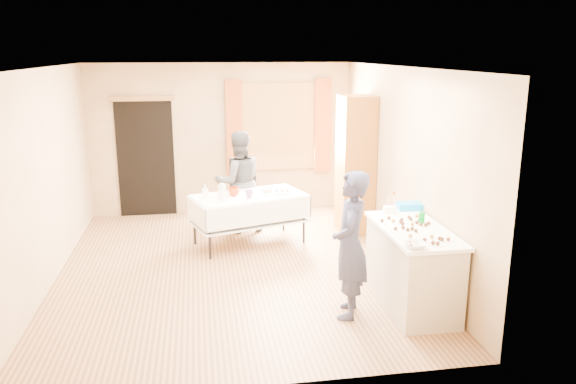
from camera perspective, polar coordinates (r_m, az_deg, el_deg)
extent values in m
cube|color=#9E7047|center=(7.55, -5.48, -7.73)|extent=(4.50, 5.50, 0.02)
cube|color=white|center=(7.00, -5.99, 12.57)|extent=(4.50, 5.50, 0.02)
cube|color=tan|center=(9.87, -6.77, 5.37)|extent=(4.50, 0.02, 2.60)
cube|color=tan|center=(4.51, -3.43, -5.27)|extent=(4.50, 0.02, 2.60)
cube|color=tan|center=(7.38, -23.51, 1.28)|extent=(0.02, 5.50, 2.60)
cube|color=tan|center=(7.63, 11.47, 2.59)|extent=(0.02, 5.50, 2.60)
cube|color=olive|center=(9.90, -0.97, 6.66)|extent=(1.32, 0.06, 1.52)
cube|color=white|center=(9.88, -0.96, 6.65)|extent=(1.20, 0.02, 1.40)
cube|color=#984B20|center=(9.77, -5.49, 6.49)|extent=(0.28, 0.06, 1.65)
cube|color=#984B20|center=(9.99, 3.53, 6.70)|extent=(0.28, 0.06, 1.65)
cube|color=black|center=(9.92, -14.24, 3.32)|extent=(0.95, 0.04, 2.00)
cube|color=olive|center=(9.76, -14.62, 9.17)|extent=(1.05, 0.06, 0.08)
cube|color=#92561D|center=(8.77, 6.86, 2.73)|extent=(0.50, 0.60, 2.14)
cube|color=#BEB69E|center=(6.47, 12.45, -7.64)|extent=(0.63, 1.40, 0.86)
cube|color=white|center=(6.31, 12.67, -3.76)|extent=(0.69, 1.45, 0.04)
cube|color=white|center=(8.22, -4.00, -0.42)|extent=(1.76, 1.24, 0.04)
cube|color=black|center=(9.25, -4.67, -0.41)|extent=(0.51, 0.51, 0.06)
cube|color=black|center=(9.37, -4.61, 1.58)|extent=(0.44, 0.11, 0.63)
imported|color=#232646|center=(6.00, 6.34, -5.37)|extent=(0.80, 0.71, 1.60)
imported|color=black|center=(8.82, -5.03, 1.03)|extent=(0.96, 0.84, 1.60)
cylinder|color=#02861D|center=(6.50, 13.43, -2.55)|extent=(0.08, 0.08, 0.12)
imported|color=white|center=(5.69, 12.76, -5.28)|extent=(0.25, 0.25, 0.05)
cube|color=white|center=(6.82, 10.32, -1.78)|extent=(0.17, 0.13, 0.08)
cube|color=#0A8AE5|center=(7.02, 12.23, -1.41)|extent=(0.31, 0.22, 0.08)
cylinder|color=silver|center=(7.92, -6.73, -0.08)|extent=(0.15, 0.15, 0.22)
imported|color=#AF2C07|center=(8.17, -5.52, 0.05)|extent=(0.30, 0.30, 0.12)
imported|color=red|center=(8.02, -3.97, -0.23)|extent=(0.20, 0.20, 0.11)
imported|color=white|center=(8.39, -2.18, 0.25)|extent=(0.28, 0.28, 0.06)
cube|color=white|center=(8.29, -0.61, -0.04)|extent=(0.28, 0.21, 0.02)
imported|color=white|center=(8.12, -8.40, 0.11)|extent=(0.09, 0.09, 0.19)
sphere|color=#3F2314|center=(5.77, 12.24, -5.04)|extent=(0.04, 0.04, 0.04)
sphere|color=#35190D|center=(6.63, 12.20, -2.52)|extent=(0.04, 0.04, 0.04)
sphere|color=#35190D|center=(5.81, 14.97, -5.07)|extent=(0.04, 0.04, 0.04)
sphere|color=#35190D|center=(5.89, 13.71, -4.72)|extent=(0.04, 0.04, 0.04)
sphere|color=#35190D|center=(6.38, 13.84, -3.26)|extent=(0.04, 0.04, 0.04)
sphere|color=#35190D|center=(6.16, 12.87, -3.83)|extent=(0.04, 0.04, 0.04)
sphere|color=#3F2314|center=(6.00, 14.39, -4.40)|extent=(0.04, 0.04, 0.04)
sphere|color=#35190D|center=(5.95, 15.38, -4.63)|extent=(0.04, 0.04, 0.04)
sphere|color=#35190D|center=(6.23, 11.61, -3.55)|extent=(0.04, 0.04, 0.04)
sphere|color=#35190D|center=(6.56, 12.36, -2.68)|extent=(0.04, 0.04, 0.04)
sphere|color=#35190D|center=(5.96, 15.97, -4.64)|extent=(0.04, 0.04, 0.04)
sphere|color=#35190D|center=(6.44, 9.54, -2.88)|extent=(0.04, 0.04, 0.04)
sphere|color=#3F2314|center=(6.70, 12.97, -2.37)|extent=(0.04, 0.04, 0.04)
sphere|color=#35190D|center=(6.21, 12.50, -3.65)|extent=(0.04, 0.04, 0.04)
sphere|color=#35190D|center=(5.97, 15.16, -4.56)|extent=(0.04, 0.04, 0.04)
sphere|color=#35190D|center=(6.55, 10.22, -2.61)|extent=(0.04, 0.04, 0.04)
sphere|color=#35190D|center=(6.45, 14.10, -3.10)|extent=(0.04, 0.04, 0.04)
sphere|color=#35190D|center=(6.18, 10.87, -3.67)|extent=(0.04, 0.04, 0.04)
sphere|color=#3F2314|center=(6.37, 12.52, -3.21)|extent=(0.04, 0.04, 0.04)
sphere|color=#35190D|center=(5.82, 14.52, -5.00)|extent=(0.04, 0.04, 0.04)
sphere|color=#35190D|center=(6.39, 13.36, -3.22)|extent=(0.04, 0.04, 0.04)
sphere|color=#35190D|center=(6.54, 13.22, -2.80)|extent=(0.04, 0.04, 0.04)
sphere|color=#35190D|center=(6.45, 12.95, -3.02)|extent=(0.04, 0.04, 0.04)
sphere|color=#35190D|center=(6.56, 12.38, -2.69)|extent=(0.04, 0.04, 0.04)
sphere|color=#3F2314|center=(5.98, 12.33, -4.37)|extent=(0.04, 0.04, 0.04)
sphere|color=#35190D|center=(5.66, 12.40, -5.41)|extent=(0.04, 0.04, 0.04)
sphere|color=#35190D|center=(6.43, 11.38, -2.98)|extent=(0.04, 0.04, 0.04)
sphere|color=#35190D|center=(6.17, 12.07, -3.75)|extent=(0.04, 0.04, 0.04)
sphere|color=#35190D|center=(6.37, 11.57, -3.15)|extent=(0.04, 0.04, 0.04)
sphere|color=#35190D|center=(6.52, 11.48, -2.76)|extent=(0.04, 0.04, 0.04)
sphere|color=#3F2314|center=(6.46, 10.67, -2.88)|extent=(0.04, 0.04, 0.04)
sphere|color=#35190D|center=(6.63, 13.32, -2.57)|extent=(0.04, 0.04, 0.04)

